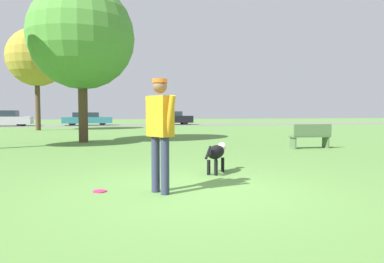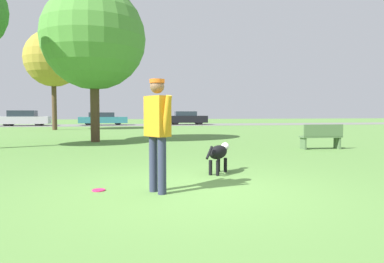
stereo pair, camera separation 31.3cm
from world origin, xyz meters
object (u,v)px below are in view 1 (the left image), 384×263
at_px(person, 160,125).
at_px(dog, 216,153).
at_px(parked_car_black, 172,118).
at_px(parked_car_teal, 87,119).
at_px(parked_car_silver, 5,119).
at_px(tree_far_left, 37,58).
at_px(tree_mid_center, 82,37).
at_px(park_bench, 311,135).
at_px(frisbee, 100,191).

distance_m(person, dog, 2.10).
bearing_deg(parked_car_black, parked_car_teal, -178.92).
bearing_deg(dog, parked_car_silver, 58.29).
bearing_deg(tree_far_left, parked_car_black, 37.97).
distance_m(parked_car_silver, parked_car_teal, 7.14).
relative_size(tree_far_left, tree_mid_center, 1.08).
distance_m(person, parked_car_black, 29.65).
distance_m(parked_car_black, park_bench, 23.88).
distance_m(tree_far_left, tree_mid_center, 11.49).
xyz_separation_m(tree_far_left, park_bench, (11.56, -15.28, -4.58)).
height_order(person, tree_mid_center, tree_mid_center).
relative_size(dog, tree_far_left, 0.14).
relative_size(tree_far_left, parked_car_silver, 1.57).
bearing_deg(dog, person, 172.89).
xyz_separation_m(tree_mid_center, parked_car_teal, (-1.03, 19.50, -3.70)).
distance_m(frisbee, parked_car_silver, 30.05).
xyz_separation_m(tree_far_left, tree_mid_center, (3.78, -10.82, -0.71)).
height_order(parked_car_silver, park_bench, parked_car_silver).
relative_size(dog, parked_car_black, 0.23).
height_order(person, dog, person).
bearing_deg(dog, tree_far_left, 55.89).
relative_size(tree_mid_center, parked_car_black, 1.57).
relative_size(frisbee, tree_mid_center, 0.03).
bearing_deg(dog, park_bench, -14.60).
relative_size(person, tree_far_left, 0.25).
distance_m(dog, tree_far_left, 20.83).
bearing_deg(parked_car_black, parked_car_silver, -177.61).
distance_m(dog, parked_car_teal, 28.08).
relative_size(parked_car_silver, parked_car_black, 1.09).
bearing_deg(person, parked_car_silver, 169.55).
height_order(dog, tree_mid_center, tree_mid_center).
xyz_separation_m(tree_far_left, parked_car_black, (11.01, 8.59, -4.36)).
relative_size(parked_car_silver, park_bench, 3.18).
height_order(frisbee, parked_car_black, parked_car_black).
bearing_deg(park_bench, tree_far_left, -51.10).
bearing_deg(frisbee, parked_car_silver, 107.58).
xyz_separation_m(parked_car_teal, park_bench, (8.81, -23.96, -0.18)).
bearing_deg(parked_car_silver, frisbee, -74.27).
xyz_separation_m(parked_car_teal, parked_car_black, (8.26, -0.08, 0.05)).
bearing_deg(person, tree_mid_center, 161.06).
relative_size(person, frisbee, 8.36).
bearing_deg(parked_car_black, dog, -96.68).
bearing_deg(park_bench, dog, 41.34).
xyz_separation_m(frisbee, parked_car_black, (6.33, 28.84, 0.67)).
xyz_separation_m(parked_car_silver, park_bench, (15.95, -23.68, -0.24)).
relative_size(tree_far_left, parked_car_teal, 1.51).
bearing_deg(parked_car_black, person, -98.89).
relative_size(person, parked_car_black, 0.42).
height_order(person, park_bench, person).
relative_size(tree_far_left, parked_car_black, 1.71).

